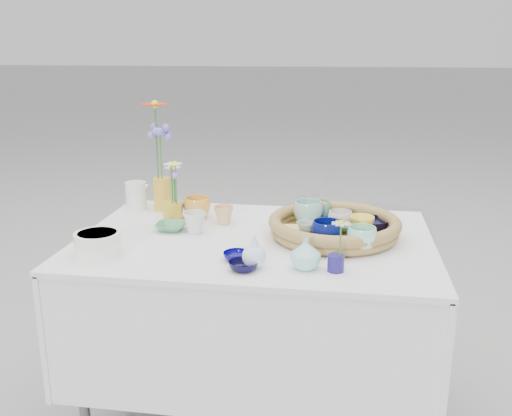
# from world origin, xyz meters

# --- Properties ---
(wicker_tray) EXTENTS (0.47, 0.47, 0.08)m
(wicker_tray) POSITION_xyz_m (0.28, 0.05, 0.80)
(wicker_tray) COLOR brown
(wicker_tray) RESTS_ON display_table
(tray_ceramic_0) EXTENTS (0.14, 0.14, 0.03)m
(tray_ceramic_0) POSITION_xyz_m (0.25, 0.18, 0.80)
(tray_ceramic_0) COLOR navy
(tray_ceramic_0) RESTS_ON wicker_tray
(tray_ceramic_1) EXTENTS (0.13, 0.13, 0.04)m
(tray_ceramic_1) POSITION_xyz_m (0.42, 0.11, 0.80)
(tray_ceramic_1) COLOR black
(tray_ceramic_1) RESTS_ON wicker_tray
(tray_ceramic_2) EXTENTS (0.09, 0.09, 0.08)m
(tray_ceramic_2) POSITION_xyz_m (0.38, -0.00, 0.82)
(tray_ceramic_2) COLOR #FFDD46
(tray_ceramic_2) RESTS_ON wicker_tray
(tray_ceramic_3) EXTENTS (0.14, 0.14, 0.03)m
(tray_ceramic_3) POSITION_xyz_m (0.28, 0.07, 0.80)
(tray_ceramic_3) COLOR #41715E
(tray_ceramic_3) RESTS_ON wicker_tray
(tray_ceramic_4) EXTENTS (0.08, 0.08, 0.06)m
(tray_ceramic_4) POSITION_xyz_m (0.19, -0.04, 0.81)
(tray_ceramic_4) COLOR #8FAA93
(tray_ceramic_4) RESTS_ON wicker_tray
(tray_ceramic_5) EXTENTS (0.10, 0.10, 0.03)m
(tray_ceramic_5) POSITION_xyz_m (0.19, 0.06, 0.80)
(tray_ceramic_5) COLOR #97BAB6
(tray_ceramic_5) RESTS_ON wicker_tray
(tray_ceramic_6) EXTENTS (0.13, 0.13, 0.09)m
(tray_ceramic_6) POSITION_xyz_m (0.18, 0.15, 0.83)
(tray_ceramic_6) COLOR #91C6B5
(tray_ceramic_6) RESTS_ON wicker_tray
(tray_ceramic_7) EXTENTS (0.10, 0.10, 0.07)m
(tray_ceramic_7) POSITION_xyz_m (0.30, 0.08, 0.82)
(tray_ceramic_7) COLOR beige
(tray_ceramic_7) RESTS_ON wicker_tray
(tray_ceramic_8) EXTENTS (0.11, 0.11, 0.02)m
(tray_ceramic_8) POSITION_xyz_m (0.39, 0.21, 0.79)
(tray_ceramic_8) COLOR #9CBEFF
(tray_ceramic_8) RESTS_ON wicker_tray
(tray_ceramic_9) EXTENTS (0.11, 0.11, 0.08)m
(tray_ceramic_9) POSITION_xyz_m (0.26, -0.07, 0.82)
(tray_ceramic_9) COLOR #07105A
(tray_ceramic_9) RESTS_ON wicker_tray
(tray_ceramic_10) EXTENTS (0.11, 0.11, 0.03)m
(tray_ceramic_10) POSITION_xyz_m (0.13, -0.01, 0.80)
(tray_ceramic_10) COLOR #FFCB75
(tray_ceramic_10) RESTS_ON wicker_tray
(tray_ceramic_11) EXTENTS (0.11, 0.11, 0.08)m
(tray_ceramic_11) POSITION_xyz_m (0.37, -0.12, 0.82)
(tray_ceramic_11) COLOR #93E2C2
(tray_ceramic_11) RESTS_ON wicker_tray
(tray_ceramic_12) EXTENTS (0.09, 0.09, 0.06)m
(tray_ceramic_12) POSITION_xyz_m (0.22, 0.23, 0.82)
(tray_ceramic_12) COLOR #60A271
(tray_ceramic_12) RESTS_ON wicker_tray
(loose_ceramic_0) EXTENTS (0.11, 0.11, 0.08)m
(loose_ceramic_0) POSITION_xyz_m (-0.27, 0.21, 0.81)
(loose_ceramic_0) COLOR gold
(loose_ceramic_0) RESTS_ON display_table
(loose_ceramic_1) EXTENTS (0.09, 0.09, 0.07)m
(loose_ceramic_1) POSITION_xyz_m (-0.15, 0.15, 0.80)
(loose_ceramic_1) COLOR tan
(loose_ceramic_1) RESTS_ON display_table
(loose_ceramic_2) EXTENTS (0.12, 0.12, 0.03)m
(loose_ceramic_2) POSITION_xyz_m (-0.32, 0.04, 0.78)
(loose_ceramic_2) COLOR #448758
(loose_ceramic_2) RESTS_ON display_table
(loose_ceramic_3) EXTENTS (0.09, 0.09, 0.08)m
(loose_ceramic_3) POSITION_xyz_m (-0.23, 0.02, 0.80)
(loose_ceramic_3) COLOR silver
(loose_ceramic_3) RESTS_ON display_table
(loose_ceramic_4) EXTENTS (0.10, 0.10, 0.03)m
(loose_ceramic_4) POSITION_xyz_m (-0.02, -0.23, 0.78)
(loose_ceramic_4) COLOR #05015B
(loose_ceramic_4) RESTS_ON display_table
(loose_ceramic_5) EXTENTS (0.09, 0.09, 0.06)m
(loose_ceramic_5) POSITION_xyz_m (-0.35, 0.20, 0.80)
(loose_ceramic_5) COLOR #ABD3C7
(loose_ceramic_5) RESTS_ON display_table
(loose_ceramic_6) EXTENTS (0.10, 0.10, 0.03)m
(loose_ceramic_6) POSITION_xyz_m (0.01, -0.31, 0.78)
(loose_ceramic_6) COLOR black
(loose_ceramic_6) RESTS_ON display_table
(fluted_bowl) EXTENTS (0.18, 0.18, 0.08)m
(fluted_bowl) POSITION_xyz_m (-0.48, -0.26, 0.80)
(fluted_bowl) COLOR white
(fluted_bowl) RESTS_ON display_table
(bud_vase_paleblue) EXTENTS (0.10, 0.10, 0.12)m
(bud_vase_paleblue) POSITION_xyz_m (0.04, -0.29, 0.82)
(bud_vase_paleblue) COLOR silver
(bud_vase_paleblue) RESTS_ON display_table
(bud_vase_seafoam) EXTENTS (0.10, 0.10, 0.10)m
(bud_vase_seafoam) POSITION_xyz_m (0.20, -0.27, 0.82)
(bud_vase_seafoam) COLOR #99E1D8
(bud_vase_seafoam) RESTS_ON display_table
(bud_vase_cobalt) EXTENTS (0.06, 0.06, 0.05)m
(bud_vase_cobalt) POSITION_xyz_m (0.29, -0.28, 0.79)
(bud_vase_cobalt) COLOR navy
(bud_vase_cobalt) RESTS_ON display_table
(single_daisy) EXTENTS (0.08, 0.08, 0.12)m
(single_daisy) POSITION_xyz_m (0.30, -0.28, 0.87)
(single_daisy) COLOR beige
(single_daisy) RESTS_ON bud_vase_cobalt
(tall_vase_yellow) EXTENTS (0.08, 0.08, 0.14)m
(tall_vase_yellow) POSITION_xyz_m (-0.44, 0.29, 0.83)
(tall_vase_yellow) COLOR gold
(tall_vase_yellow) RESTS_ON display_table
(gerbera) EXTENTS (0.14, 0.14, 0.32)m
(gerbera) POSITION_xyz_m (-0.45, 0.29, 1.05)
(gerbera) COLOR #E63D0B
(gerbera) RESTS_ON tall_vase_yellow
(hydrangea) EXTENTS (0.09, 0.09, 0.26)m
(hydrangea) POSITION_xyz_m (-0.43, 0.28, 1.00)
(hydrangea) COLOR #706AD0
(hydrangea) RESTS_ON tall_vase_yellow
(white_pitcher) EXTENTS (0.14, 0.12, 0.12)m
(white_pitcher) POSITION_xyz_m (-0.55, 0.29, 0.82)
(white_pitcher) COLOR white
(white_pitcher) RESTS_ON display_table
(daisy_cup) EXTENTS (0.08, 0.08, 0.08)m
(daisy_cup) POSITION_xyz_m (-0.35, 0.14, 0.80)
(daisy_cup) COLOR gold
(daisy_cup) RESTS_ON display_table
(daisy_posy) EXTENTS (0.09, 0.09, 0.16)m
(daisy_posy) POSITION_xyz_m (-0.34, 0.13, 0.93)
(daisy_posy) COLOR white
(daisy_posy) RESTS_ON daisy_cup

